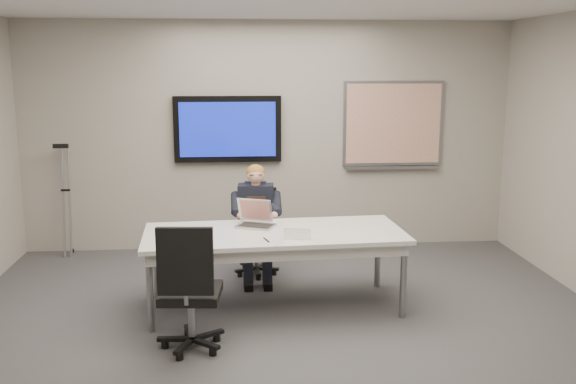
{
  "coord_description": "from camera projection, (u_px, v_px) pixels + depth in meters",
  "views": [
    {
      "loc": [
        -0.43,
        -4.86,
        2.28
      ],
      "look_at": [
        0.08,
        1.08,
        1.08
      ],
      "focal_mm": 40.0,
      "sensor_mm": 36.0,
      "label": 1
    }
  ],
  "objects": [
    {
      "name": "floor",
      "position": [
        290.0,
        348.0,
        5.23
      ],
      "size": [
        6.0,
        6.0,
        0.02
      ],
      "primitive_type": "cube",
      "color": "#3D3D40",
      "rests_on": "ground"
    },
    {
      "name": "wall_back",
      "position": [
        269.0,
        136.0,
        7.89
      ],
      "size": [
        6.0,
        0.02,
        2.8
      ],
      "primitive_type": "cube",
      "color": "#9F9C90",
      "rests_on": "ground"
    },
    {
      "name": "wall_front",
      "position": [
        374.0,
        346.0,
        2.03
      ],
      "size": [
        6.0,
        0.02,
        2.8
      ],
      "primitive_type": "cube",
      "color": "#9F9C90",
      "rests_on": "ground"
    },
    {
      "name": "conference_table",
      "position": [
        274.0,
        240.0,
        5.99
      ],
      "size": [
        2.46,
        1.14,
        0.74
      ],
      "rotation": [
        0.0,
        0.0,
        0.06
      ],
      "color": "silver",
      "rests_on": "ground"
    },
    {
      "name": "tv_display",
      "position": [
        228.0,
        129.0,
        7.78
      ],
      "size": [
        1.3,
        0.09,
        0.8
      ],
      "color": "black",
      "rests_on": "wall_back"
    },
    {
      "name": "whiteboard",
      "position": [
        393.0,
        125.0,
        7.96
      ],
      "size": [
        1.25,
        0.08,
        1.1
      ],
      "color": "gray",
      "rests_on": "wall_back"
    },
    {
      "name": "office_chair_far",
      "position": [
        257.0,
        247.0,
        7.06
      ],
      "size": [
        0.54,
        0.54,
        0.94
      ],
      "rotation": [
        0.0,
        0.0,
        -0.25
      ],
      "color": "black",
      "rests_on": "ground"
    },
    {
      "name": "office_chair_near",
      "position": [
        191.0,
        311.0,
        5.12
      ],
      "size": [
        0.55,
        0.55,
        1.07
      ],
      "rotation": [
        0.0,
        0.0,
        3.05
      ],
      "color": "black",
      "rests_on": "ground"
    },
    {
      "name": "seated_person",
      "position": [
        257.0,
        235.0,
        6.79
      ],
      "size": [
        0.39,
        0.68,
        1.23
      ],
      "rotation": [
        0.0,
        0.0,
        -0.07
      ],
      "color": "#1C202F",
      "rests_on": "office_chair_far"
    },
    {
      "name": "crutch",
      "position": [
        66.0,
        198.0,
        7.65
      ],
      "size": [
        0.33,
        0.51,
        1.43
      ],
      "primitive_type": null,
      "rotation": [
        -0.14,
        0.0,
        0.33
      ],
      "color": "#999CA0",
      "rests_on": "ground"
    },
    {
      "name": "laptop",
      "position": [
        255.0,
        219.0,
        6.19
      ],
      "size": [
        0.42,
        0.45,
        0.25
      ],
      "rotation": [
        0.0,
        0.0,
        -0.41
      ],
      "color": "#B3B3B6",
      "rests_on": "conference_table"
    },
    {
      "name": "name_tent",
      "position": [
        297.0,
        234.0,
        5.72
      ],
      "size": [
        0.24,
        0.12,
        0.09
      ],
      "primitive_type": null,
      "rotation": [
        0.0,
        0.0,
        -0.22
      ],
      "color": "white",
      "rests_on": "conference_table"
    },
    {
      "name": "pen",
      "position": [
        266.0,
        240.0,
        5.67
      ],
      "size": [
        0.05,
        0.15,
        0.01
      ],
      "primitive_type": "cylinder",
      "rotation": [
        0.0,
        1.57,
        1.83
      ],
      "color": "black",
      "rests_on": "conference_table"
    }
  ]
}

